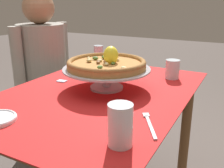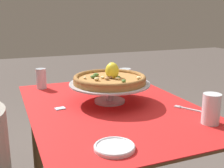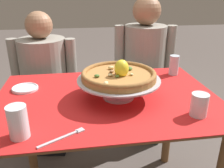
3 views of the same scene
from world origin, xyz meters
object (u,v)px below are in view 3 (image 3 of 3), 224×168
(pizza_stand, at_px, (119,83))
(pizza, at_px, (119,75))
(sugar_packet, at_px, (109,79))
(diner_left, at_px, (46,87))
(water_glass_back_right, at_px, (174,66))
(dinner_fork, at_px, (64,137))
(diner_right, at_px, (143,75))
(water_glass_front_right, at_px, (199,106))
(side_plate, at_px, (25,88))
(water_glass_front_left, at_px, (18,124))

(pizza_stand, bearing_deg, pizza, -63.12)
(pizza, xyz_separation_m, sugar_packet, (-0.01, 0.27, -0.13))
(sugar_packet, height_order, diner_left, diner_left)
(water_glass_back_right, height_order, diner_left, diner_left)
(dinner_fork, relative_size, diner_right, 0.15)
(water_glass_back_right, xyz_separation_m, diner_left, (-0.89, 0.40, -0.26))
(water_glass_front_right, xyz_separation_m, sugar_packet, (-0.34, 0.51, -0.04))
(water_glass_back_right, bearing_deg, sugar_packet, -176.50)
(side_plate, relative_size, dinner_fork, 0.80)
(water_glass_front_right, height_order, side_plate, water_glass_front_right)
(water_glass_front_left, height_order, sugar_packet, water_glass_front_left)
(side_plate, xyz_separation_m, diner_left, (0.04, 0.52, -0.21))
(pizza_stand, height_order, water_glass_back_right, water_glass_back_right)
(pizza_stand, distance_m, water_glass_front_left, 0.53)
(water_glass_back_right, bearing_deg, water_glass_front_left, -145.79)
(water_glass_back_right, bearing_deg, dinner_fork, -138.23)
(sugar_packet, relative_size, diner_left, 0.04)
(water_glass_front_left, height_order, diner_right, diner_right)
(pizza_stand, distance_m, water_glass_back_right, 0.52)
(water_glass_back_right, height_order, diner_right, diner_right)
(pizza, bearing_deg, pizza_stand, 116.88)
(dinner_fork, xyz_separation_m, diner_right, (0.62, 1.06, -0.16))
(pizza_stand, height_order, water_glass_front_left, water_glass_front_left)
(pizza, relative_size, diner_right, 0.31)
(water_glass_back_right, distance_m, diner_left, 1.01)
(pizza, relative_size, diner_left, 0.33)
(water_glass_front_left, relative_size, water_glass_front_right, 1.26)
(diner_right, bearing_deg, water_glass_front_left, -127.74)
(side_plate, xyz_separation_m, diner_right, (0.86, 0.55, -0.17))
(water_glass_front_left, xyz_separation_m, water_glass_front_right, (0.77, 0.05, -0.01))
(pizza, xyz_separation_m, water_glass_front_left, (-0.44, -0.29, -0.07))
(water_glass_front_left, distance_m, side_plate, 0.48)
(pizza_stand, xyz_separation_m, dinner_fork, (-0.27, -0.32, -0.08))
(diner_right, bearing_deg, water_glass_front_right, -91.40)
(water_glass_front_right, relative_size, sugar_packet, 2.12)
(water_glass_front_right, relative_size, side_plate, 0.72)
(dinner_fork, bearing_deg, diner_right, 59.53)
(diner_left, bearing_deg, water_glass_front_left, -88.75)
(water_glass_back_right, xyz_separation_m, water_glass_front_right, (-0.10, -0.54, -0.01))
(pizza_stand, distance_m, sugar_packet, 0.28)
(water_glass_front_right, distance_m, side_plate, 0.94)
(sugar_packet, bearing_deg, dinner_fork, -113.60)
(pizza_stand, xyz_separation_m, diner_left, (-0.47, 0.70, -0.29))
(water_glass_front_left, xyz_separation_m, sugar_packet, (0.43, 0.56, -0.06))
(water_glass_front_right, xyz_separation_m, dinner_fork, (-0.60, -0.08, -0.04))
(pizza, xyz_separation_m, diner_right, (0.35, 0.73, -0.29))
(side_plate, xyz_separation_m, dinner_fork, (0.24, -0.51, -0.01))
(pizza_stand, xyz_separation_m, sugar_packet, (-0.01, 0.27, -0.08))
(water_glass_back_right, height_order, water_glass_front_left, water_glass_front_left)
(side_plate, distance_m, diner_left, 0.56)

